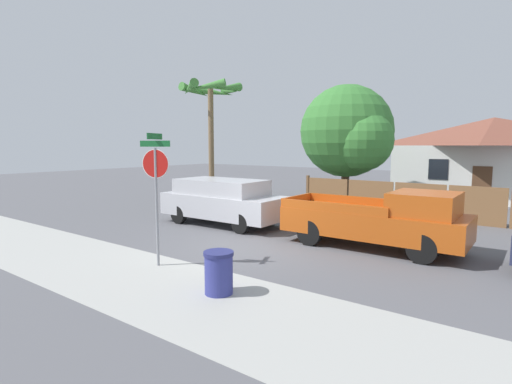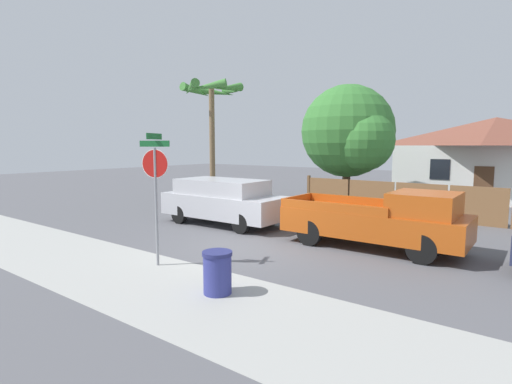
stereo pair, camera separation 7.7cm
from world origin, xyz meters
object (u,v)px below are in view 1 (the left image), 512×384
Objects in this scene: oak_tree at (350,133)px; orange_pickup at (381,220)px; stop_sign at (156,177)px; trash_bin at (219,272)px; palm_tree at (211,99)px; red_suv at (223,200)px; house at (492,157)px.

oak_tree is 1.14× the size of orange_pickup.
stop_sign is (-3.98, -5.04, 1.40)m from orange_pickup.
palm_tree is at bearing 133.48° from trash_bin.
trash_bin is (4.77, -5.58, -0.50)m from red_suv.
house is 2.03× the size of red_suv.
orange_pickup is at bearing 29.64° from stop_sign.
red_suv is at bearing -115.46° from house.
stop_sign is at bearing -54.42° from palm_tree.
red_suv is (4.08, -3.76, -4.44)m from palm_tree.
stop_sign is at bearing -104.05° from house.
house is at bearing 56.28° from oak_tree.
stop_sign is (6.29, -8.79, -3.13)m from palm_tree.
red_suv is 0.94× the size of orange_pickup.
palm_tree is 11.25m from stop_sign.
red_suv reaches higher than trash_bin.
trash_bin is at bearing -104.90° from orange_pickup.
stop_sign is (2.21, -5.04, 1.32)m from red_suv.
palm_tree is at bearing 136.77° from red_suv.
trash_bin is (2.56, -0.54, -1.82)m from stop_sign.
palm_tree reaches higher than red_suv.
oak_tree is 7.23m from palm_tree.
palm_tree is 13.78m from trash_bin.
house is 17.08m from red_suv.
orange_pickup is (4.24, -7.33, -2.79)m from oak_tree.
orange_pickup is at bearing -59.97° from oak_tree.
house is at bearing 85.23° from orange_pickup.
red_suv is at bearing 179.44° from orange_pickup.
stop_sign reaches higher than trash_bin.
red_suv is 7.35m from trash_bin.
oak_tree is at bearing 69.14° from stop_sign.
red_suv is at bearing 91.66° from stop_sign.
trash_bin is at bearing -46.52° from palm_tree.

